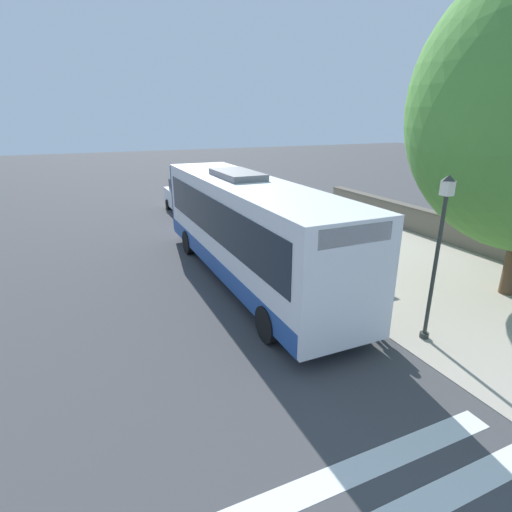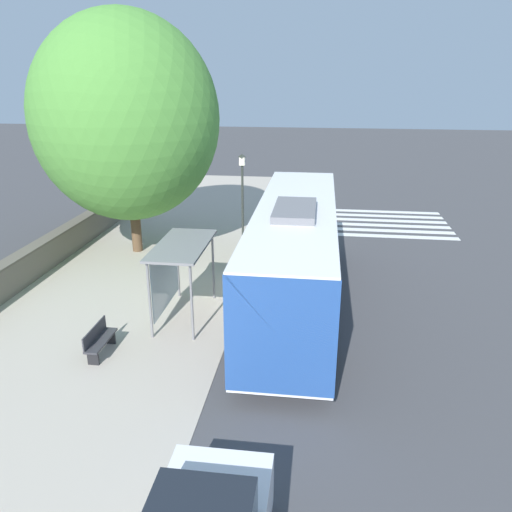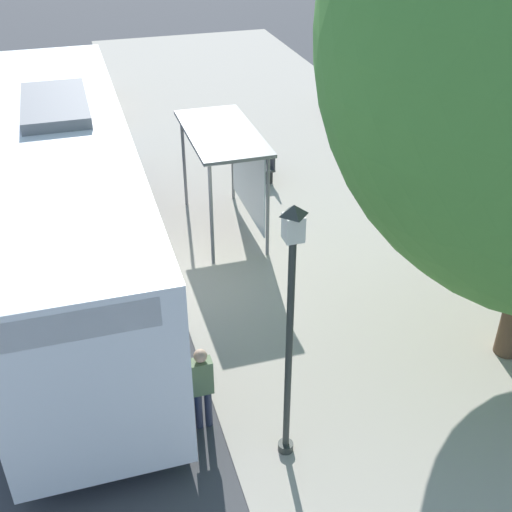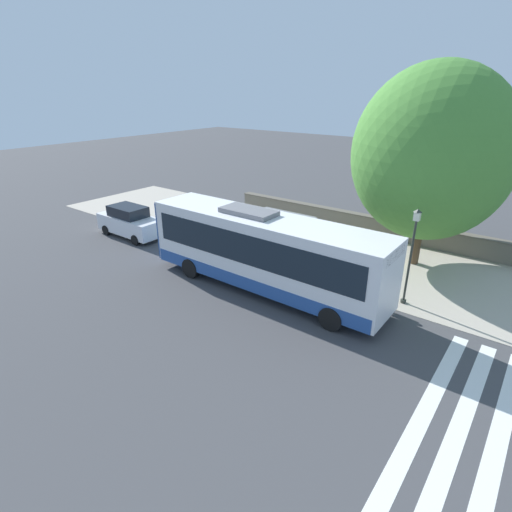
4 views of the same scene
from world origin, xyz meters
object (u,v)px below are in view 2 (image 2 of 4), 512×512
object	(u,v)px
pedestrian	(264,236)
shade_tree	(127,119)
bus	(295,253)
bus_shelter	(178,257)
bench	(99,340)
street_lamp_near	(243,194)

from	to	relation	value
pedestrian	shade_tree	world-z (taller)	shade_tree
bus	pedestrian	distance (m)	5.25
bus	bus_shelter	bearing A→B (deg)	-160.23
bus	pedestrian	world-z (taller)	bus
pedestrian	shade_tree	distance (m)	7.63
pedestrian	shade_tree	bearing A→B (deg)	-178.67
bench	shade_tree	size ratio (longest dim) A/B	0.14
bus_shelter	street_lamp_near	xyz separation A→B (m)	(0.99, 7.10, 0.47)
street_lamp_near	bus_shelter	bearing A→B (deg)	-97.91
bench	pedestrian	bearing A→B (deg)	67.05
pedestrian	street_lamp_near	world-z (taller)	street_lamp_near
bus	street_lamp_near	size ratio (longest dim) A/B	2.74
pedestrian	street_lamp_near	distance (m)	2.17
pedestrian	bench	world-z (taller)	pedestrian
pedestrian	bench	bearing A→B (deg)	-112.95
bus_shelter	bench	bearing A→B (deg)	-122.22
bus_shelter	shade_tree	distance (m)	8.07
bus	shade_tree	size ratio (longest dim) A/B	1.17
bus_shelter	bench	distance (m)	3.53
street_lamp_near	shade_tree	world-z (taller)	shade_tree
pedestrian	street_lamp_near	bearing A→B (deg)	141.34
bench	bus_shelter	bearing A→B (deg)	57.78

